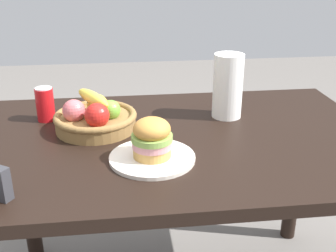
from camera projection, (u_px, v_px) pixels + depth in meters
The scene contains 6 objects.
dining_table at pixel (178, 162), 1.46m from camera, with size 1.40×0.90×0.75m.
plate at pixel (152, 158), 1.26m from camera, with size 0.26×0.26×0.01m, color silver.
sandwich at pixel (152, 138), 1.24m from camera, with size 0.12×0.12×0.12m.
soda_can at pixel (45, 104), 1.54m from camera, with size 0.07×0.07×0.13m.
fruit_basket at pixel (95, 117), 1.46m from camera, with size 0.29×0.29×0.14m.
paper_towel_roll at pixel (228, 86), 1.55m from camera, with size 0.11×0.11×0.24m, color white.
Camera 1 is at (-0.19, -1.29, 1.34)m, focal length 44.72 mm.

